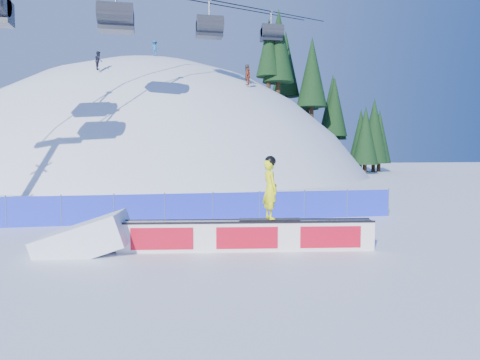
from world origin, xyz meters
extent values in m
plane|color=white|center=(0.00, 0.00, 0.00)|extent=(160.00, 160.00, 0.00)
sphere|color=silver|center=(0.00, 42.00, -18.00)|extent=(64.00, 64.00, 64.00)
cylinder|color=black|center=(14.52, 37.27, 10.72)|extent=(0.50, 0.50, 1.40)
cone|color=black|center=(14.52, 37.27, 15.26)|extent=(3.46, 3.46, 7.87)
cylinder|color=black|center=(16.98, 36.10, 9.07)|extent=(0.50, 0.50, 1.40)
cone|color=black|center=(16.98, 36.10, 13.15)|extent=(3.06, 3.06, 6.95)
cylinder|color=black|center=(18.78, 39.09, 8.34)|extent=(0.50, 0.50, 1.40)
cone|color=black|center=(18.78, 39.09, 13.53)|extent=(4.04, 4.04, 9.18)
cylinder|color=black|center=(18.32, 42.80, 8.83)|extent=(0.50, 0.50, 1.40)
cone|color=black|center=(18.32, 42.80, 13.80)|extent=(3.85, 3.85, 8.74)
cylinder|color=black|center=(21.23, 42.93, 6.52)|extent=(0.50, 0.50, 1.40)
cone|color=black|center=(21.23, 42.93, 11.66)|extent=(3.99, 3.99, 9.08)
cylinder|color=black|center=(22.12, 37.77, 5.33)|extent=(0.50, 0.50, 1.40)
cone|color=black|center=(22.12, 37.77, 9.52)|extent=(3.16, 3.16, 7.19)
cylinder|color=black|center=(23.13, 43.13, 4.69)|extent=(0.50, 0.50, 1.40)
cone|color=black|center=(23.13, 43.13, 8.77)|extent=(3.07, 3.07, 6.97)
cylinder|color=black|center=(24.79, 41.71, 2.84)|extent=(0.50, 0.50, 1.40)
cone|color=black|center=(24.79, 41.71, 7.67)|extent=(3.73, 3.73, 8.47)
cylinder|color=black|center=(28.63, 42.04, 0.60)|extent=(0.50, 0.50, 1.40)
cone|color=black|center=(28.63, 42.04, 5.21)|extent=(3.53, 3.53, 8.01)
cylinder|color=black|center=(27.86, 44.17, 0.60)|extent=(0.50, 0.50, 1.40)
cone|color=black|center=(27.86, 44.17, 6.02)|extent=(4.24, 4.24, 9.63)
cylinder|color=black|center=(30.67, 44.02, 0.60)|extent=(0.50, 0.50, 1.40)
cone|color=black|center=(30.67, 44.02, 5.56)|extent=(3.83, 3.83, 8.71)
cube|color=#2031DB|center=(0.00, 4.50, 0.60)|extent=(22.00, 0.03, 1.20)
cylinder|color=#3D4C6F|center=(-5.00, 4.50, 0.65)|extent=(0.05, 0.05, 1.30)
cylinder|color=#3D4C6F|center=(-3.00, 4.50, 0.65)|extent=(0.05, 0.05, 1.30)
cylinder|color=#3D4C6F|center=(-1.00, 4.50, 0.65)|extent=(0.05, 0.05, 1.30)
cylinder|color=#3D4C6F|center=(1.00, 4.50, 0.65)|extent=(0.05, 0.05, 1.30)
cylinder|color=#3D4C6F|center=(3.00, 4.50, 0.65)|extent=(0.05, 0.05, 1.30)
cylinder|color=#3D4C6F|center=(5.00, 4.50, 0.65)|extent=(0.05, 0.05, 1.30)
cylinder|color=#3D4C6F|center=(7.00, 4.50, 0.65)|extent=(0.05, 0.05, 1.30)
cylinder|color=#3D4C6F|center=(9.00, 4.50, 0.65)|extent=(0.05, 0.05, 1.30)
cylinder|color=#3D4C6F|center=(11.00, 4.50, 0.65)|extent=(0.05, 0.05, 1.30)
cylinder|color=#2B2D34|center=(-2.00, 17.93, 12.36)|extent=(2.40, 1.50, 1.50)
cylinder|color=#2B2D34|center=(5.50, 26.13, 14.40)|extent=(2.40, 1.50, 1.50)
cylinder|color=#2B2D34|center=(13.75, 35.15, 16.64)|extent=(2.40, 1.50, 1.50)
cube|color=white|center=(3.32, -0.86, 0.43)|extent=(7.58, 1.52, 0.85)
cube|color=#9698A3|center=(3.32, -0.86, 0.87)|extent=(7.51, 1.53, 0.04)
cube|color=black|center=(3.28, -1.11, 0.88)|extent=(7.52, 1.08, 0.06)
cube|color=black|center=(3.35, -0.61, 0.88)|extent=(7.52, 1.08, 0.06)
cube|color=red|center=(3.29, -1.10, 0.43)|extent=(7.14, 1.02, 0.64)
cube|color=red|center=(3.35, -0.61, 0.43)|extent=(7.14, 1.02, 0.64)
cube|color=black|center=(4.01, -0.95, 0.93)|extent=(1.85, 0.58, 0.04)
imported|color=#F3FF12|center=(4.01, -0.95, 1.83)|extent=(0.52, 0.70, 1.77)
sphere|color=black|center=(4.01, -0.95, 2.65)|extent=(0.33, 0.33, 0.33)
imported|color=black|center=(-4.38, 27.42, 10.97)|extent=(0.69, 0.85, 1.65)
imported|color=#BD3B1B|center=(9.50, 28.40, 10.19)|extent=(0.80, 1.05, 1.65)
imported|color=#1A5C9D|center=(0.53, 35.69, 14.19)|extent=(1.10, 0.68, 1.65)
imported|color=black|center=(9.77, 30.17, 10.91)|extent=(0.66, 0.89, 1.65)
camera|label=1|loc=(0.78, -13.15, 2.98)|focal=32.00mm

